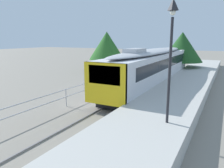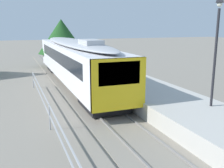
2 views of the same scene
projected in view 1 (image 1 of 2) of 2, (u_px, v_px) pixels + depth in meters
ground_plane at (79, 103)px, 16.06m from camera, size 160.00×160.00×0.00m
track_rails at (115, 109)px, 14.68m from camera, size 3.20×60.00×0.14m
commuter_train at (153, 65)px, 21.09m from camera, size 2.82×18.91×3.74m
station_platform at (163, 110)px, 13.11m from camera, size 3.90×60.00×0.90m
platform_lamp_mid_platform at (171, 39)px, 9.22m from camera, size 0.34×0.34×5.35m
tree_behind_carpark at (182, 47)px, 28.90m from camera, size 5.37×5.37×5.48m
tree_behind_station_far at (107, 46)px, 30.93m from camera, size 5.01×5.01×5.59m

